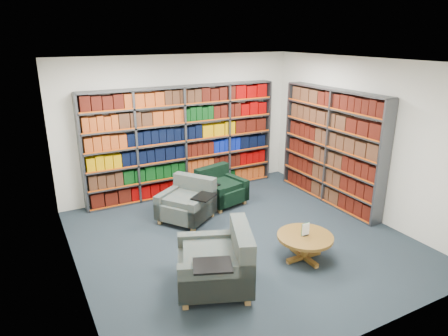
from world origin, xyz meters
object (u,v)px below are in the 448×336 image
chair_green_right (219,189)px  chair_teal_front (221,265)px  chair_teal_left (189,203)px  coffee_table (305,240)px

chair_green_right → chair_teal_front: size_ratio=0.80×
chair_teal_left → coffee_table: 2.28m
chair_green_right → coffee_table: size_ratio=1.21×
chair_teal_front → coffee_table: (1.41, 0.05, -0.03)m
chair_teal_front → coffee_table: size_ratio=1.52×
chair_teal_front → chair_teal_left: bearing=78.0°
chair_green_right → chair_teal_left: bearing=-154.3°
chair_green_right → coffee_table: 2.46m
chair_teal_left → chair_green_right: bearing=25.7°
chair_teal_front → coffee_table: bearing=1.8°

